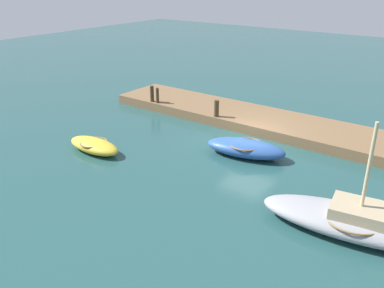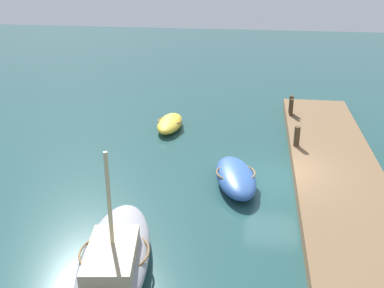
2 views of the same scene
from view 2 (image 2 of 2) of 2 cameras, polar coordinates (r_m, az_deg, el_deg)
name	(u,v)px [view 2 (image 2 of 2)]	position (r m, az deg, el deg)	size (l,w,h in m)	color
ground_plane	(277,180)	(19.72, 10.61, -4.52)	(84.00, 84.00, 0.00)	#234C4C
dock_platform	(339,179)	(19.91, 17.98, -4.16)	(20.59, 3.68, 0.54)	brown
sailboat_grey	(114,258)	(14.23, -9.74, -13.91)	(6.41, 2.95, 4.01)	#939399
rowboat_blue	(236,177)	(18.85, 5.51, -4.16)	(4.06, 2.37, 0.80)	#2D569E
dinghy_yellow	(170,123)	(24.96, -2.80, 2.63)	(3.08, 1.36, 0.63)	gold
mooring_post_west	(297,136)	(21.82, 13.08, 0.94)	(0.27, 0.27, 0.95)	#47331E
mooring_post_mid_west	(291,107)	(25.95, 12.41, 4.51)	(0.19, 0.19, 0.95)	#47331E
mooring_post_mid_east	(291,105)	(26.36, 12.36, 4.88)	(0.23, 0.23, 1.01)	#47331E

